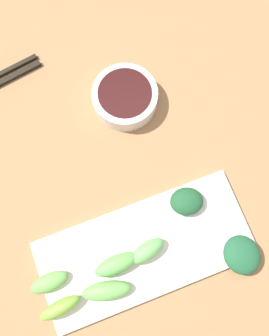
{
  "coord_description": "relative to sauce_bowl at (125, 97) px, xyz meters",
  "views": [
    {
      "loc": [
        0.1,
        -0.04,
        0.61
      ],
      "look_at": [
        -0.02,
        0.0,
        0.05
      ],
      "focal_mm": 36.78,
      "sensor_mm": 36.0,
      "label": 1
    }
  ],
  "objects": [
    {
      "name": "broccoli_stalk_6",
      "position": [
        0.25,
        -0.22,
        0.0
      ],
      "size": [
        0.03,
        0.06,
        0.02
      ],
      "primitive_type": "ellipsoid",
      "rotation": [
        0.0,
        0.0,
        0.03
      ],
      "color": "#67A74C",
      "rests_on": "serving_plate"
    },
    {
      "name": "broccoli_stalk_5",
      "position": [
        0.3,
        -0.14,
        0.0
      ],
      "size": [
        0.05,
        0.08,
        0.02
      ],
      "primitive_type": "ellipsoid",
      "rotation": [
        0.0,
        0.0,
        -0.22
      ],
      "color": "#66AB50",
      "rests_on": "serving_plate"
    },
    {
      "name": "broccoli_stalk_0",
      "position": [
        0.26,
        -0.11,
        0.01
      ],
      "size": [
        0.03,
        0.07,
        0.03
      ],
      "primitive_type": "ellipsoid",
      "rotation": [
        0.0,
        0.0,
        0.03
      ],
      "color": "#63B552",
      "rests_on": "serving_plate"
    },
    {
      "name": "tabletop",
      "position": [
        0.14,
        -0.03,
        -0.03
      ],
      "size": [
        2.1,
        2.1,
        0.02
      ],
      "primitive_type": "cube",
      "color": "#986F48",
      "rests_on": "ground"
    },
    {
      "name": "serving_plate",
      "position": [
        0.26,
        -0.06,
        -0.02
      ],
      "size": [
        0.15,
        0.35,
        0.01
      ],
      "primitive_type": "cube",
      "color": "silver",
      "rests_on": "tabletop"
    },
    {
      "name": "broccoli_leafy_3",
      "position": [
        0.21,
        0.03,
        0.01
      ],
      "size": [
        0.06,
        0.07,
        0.03
      ],
      "primitive_type": "ellipsoid",
      "rotation": [
        0.0,
        0.0,
        -0.27
      ],
      "color": "#1F532E",
      "rests_on": "serving_plate"
    },
    {
      "name": "broccoli_leafy_1",
      "position": [
        0.32,
        0.08,
        0.0
      ],
      "size": [
        0.07,
        0.06,
        0.03
      ],
      "primitive_type": "ellipsoid",
      "rotation": [
        0.0,
        0.0,
        0.05
      ],
      "color": "#1F5634",
      "rests_on": "serving_plate"
    },
    {
      "name": "broccoli_stalk_2",
      "position": [
        0.26,
        -0.06,
        0.0
      ],
      "size": [
        0.04,
        0.07,
        0.03
      ],
      "primitive_type": "ellipsoid",
      "rotation": [
        0.0,
        0.0,
        0.23
      ],
      "color": "#66AC5A",
      "rests_on": "serving_plate"
    },
    {
      "name": "broccoli_stalk_4",
      "position": [
        0.29,
        -0.22,
        0.01
      ],
      "size": [
        0.03,
        0.07,
        0.03
      ],
      "primitive_type": "ellipsoid",
      "rotation": [
        0.0,
        0.0,
        0.11
      ],
      "color": "#7AB53E",
      "rests_on": "serving_plate"
    },
    {
      "name": "sauce_bowl",
      "position": [
        0.0,
        0.0,
        0.0
      ],
      "size": [
        0.12,
        0.12,
        0.04
      ],
      "color": "silver",
      "rests_on": "tabletop"
    }
  ]
}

